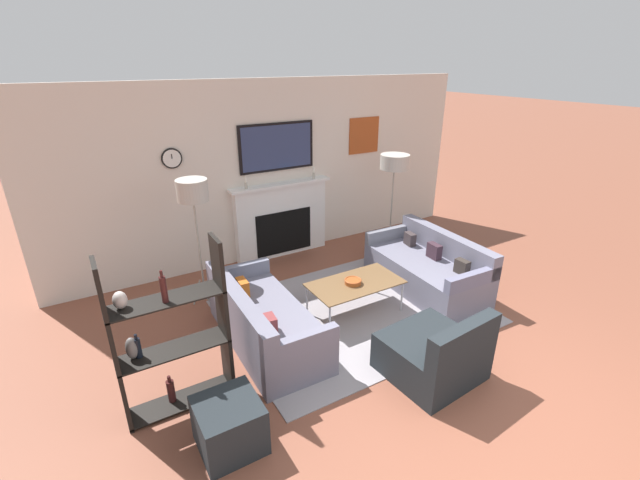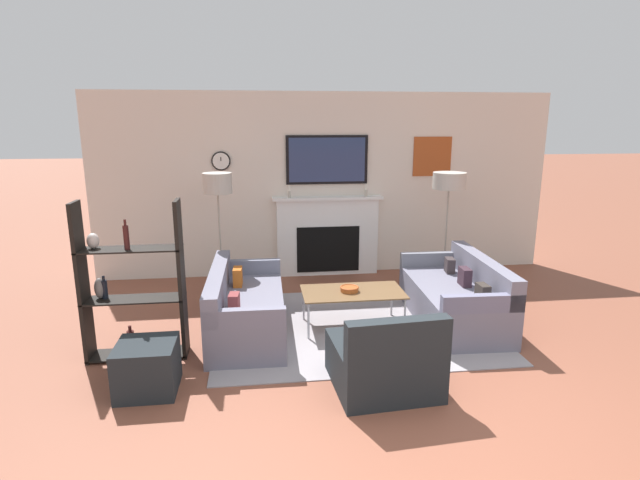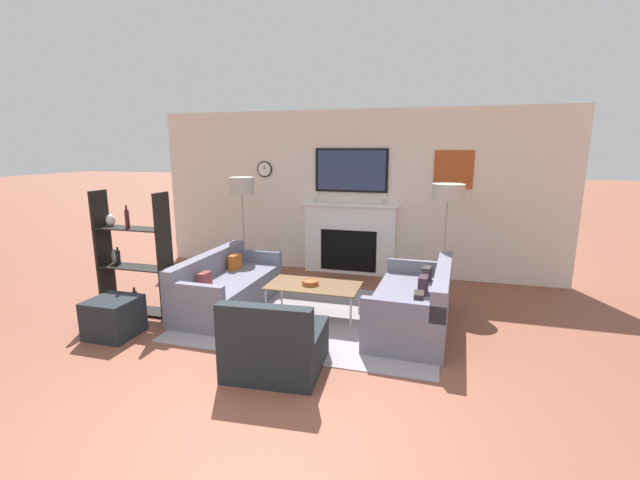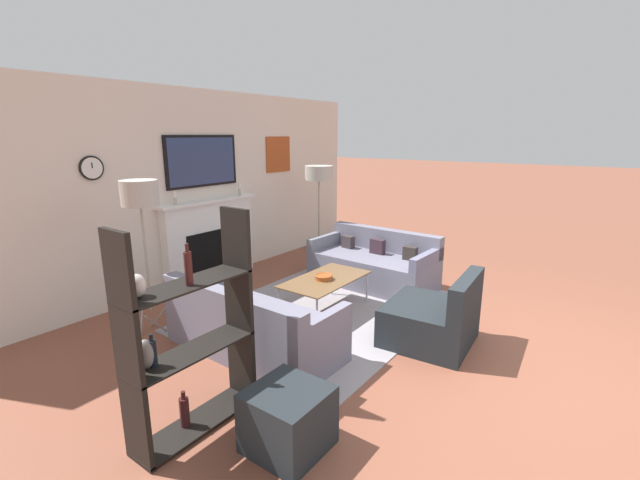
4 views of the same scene
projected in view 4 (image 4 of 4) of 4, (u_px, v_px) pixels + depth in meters
ground_plane at (532, 372)px, 3.87m from camera, size 60.00×60.00×0.00m
fireplace_wall at (204, 197)px, 6.11m from camera, size 6.84×0.28×2.70m
area_rug at (324, 311)px, 5.19m from camera, size 3.06×2.37×0.01m
couch_left at (251, 327)px, 4.17m from camera, size 0.81×1.79×0.71m
couch_right at (374, 265)px, 6.08m from camera, size 0.91×1.77×0.76m
armchair at (433, 320)px, 4.36m from camera, size 0.92×0.89×0.76m
coffee_table at (325, 280)px, 5.07m from camera, size 1.14×0.61×0.43m
decorative_bowl at (324, 277)px, 5.02m from camera, size 0.21×0.21×0.06m
floor_lamp_left at (140, 196)px, 4.31m from camera, size 0.37×0.37×1.65m
floor_lamp_right at (319, 174)px, 6.72m from camera, size 0.44×0.44×1.62m
shelf_unit at (187, 336)px, 2.96m from camera, size 0.96×0.28×1.57m
ottoman at (288, 419)px, 2.89m from camera, size 0.50×0.50×0.44m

